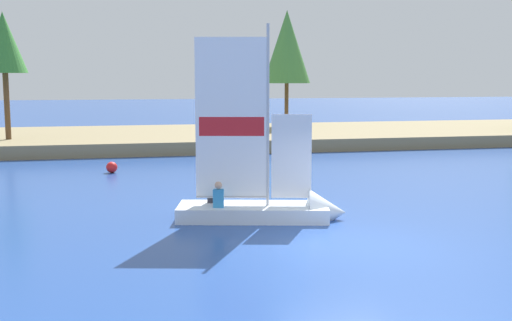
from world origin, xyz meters
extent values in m
plane|color=#234793|center=(0.00, 0.00, 0.00)|extent=(200.00, 200.00, 0.00)
cube|color=#897A56|center=(0.00, 23.11, 0.33)|extent=(80.00, 11.84, 0.67)
cylinder|color=brown|center=(-10.61, 20.64, 2.37)|extent=(0.28, 0.28, 3.40)
cone|color=#387F33|center=(-10.61, 20.64, 5.59)|extent=(2.25, 2.25, 3.06)
cylinder|color=brown|center=(5.73, 26.34, 2.07)|extent=(0.26, 0.26, 2.80)
cone|color=#47893D|center=(5.73, 26.34, 5.81)|extent=(3.08, 3.08, 4.68)
cube|color=silver|center=(-1.50, 2.88, 0.20)|extent=(4.26, 2.31, 0.40)
cone|color=silver|center=(0.47, 2.42, 0.20)|extent=(1.28, 1.49, 1.29)
cylinder|color=#B7B7BC|center=(-1.11, 2.79, 2.81)|extent=(0.08, 0.08, 4.83)
cube|color=white|center=(-2.05, 3.01, 2.77)|extent=(1.89, 0.47, 4.24)
cube|color=red|center=(-2.05, 3.01, 2.53)|extent=(1.70, 0.43, 0.51)
cube|color=white|center=(-0.49, 2.64, 1.73)|extent=(1.05, 0.27, 2.26)
cylinder|color=#B7B7BC|center=(-2.05, 3.01, 0.62)|extent=(1.90, 0.50, 0.06)
cube|color=#338CCC|center=(-2.45, 2.78, 0.64)|extent=(0.32, 0.26, 0.48)
sphere|color=tan|center=(-2.45, 2.78, 0.99)|extent=(0.20, 0.20, 0.20)
cube|color=#26262D|center=(-2.51, 3.44, 0.66)|extent=(0.32, 0.26, 0.52)
sphere|color=tan|center=(-2.51, 3.44, 1.03)|extent=(0.20, 0.20, 0.20)
sphere|color=red|center=(-5.34, 12.30, 0.22)|extent=(0.45, 0.45, 0.45)
camera|label=1|loc=(-4.94, -13.42, 3.82)|focal=43.91mm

